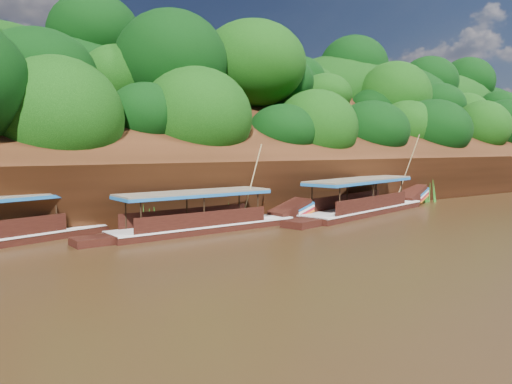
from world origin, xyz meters
The scene contains 5 objects.
ground centered at (0.00, 0.00, 0.00)m, with size 160.00×160.00×0.00m, color black.
riverbank centered at (-0.01, 22.73, 1.89)m, with size 120.00×30.06×19.40m.
boat_0 centered at (10.80, 7.19, 0.56)m, with size 15.32×5.64×6.00m.
boat_1 centered at (-1.85, 7.03, 0.51)m, with size 13.02×2.71×5.19m.
reeds centered at (-2.61, 9.50, 0.86)m, with size 48.09×2.24×1.95m.
Camera 1 is at (-15.67, -16.82, 4.64)m, focal length 35.00 mm.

